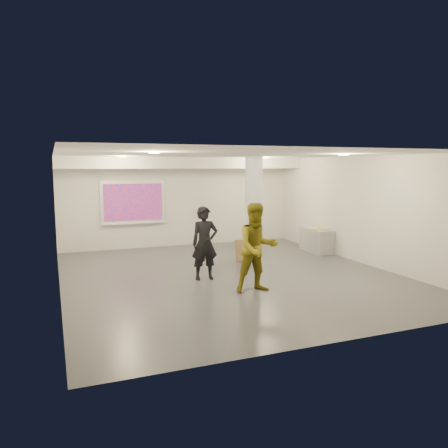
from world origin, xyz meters
name	(u,v)px	position (x,y,z in m)	size (l,w,h in m)	color
floor	(230,275)	(0.00, 0.00, 0.00)	(8.00, 9.00, 0.01)	#3B3E43
ceiling	(230,154)	(0.00, 0.00, 3.00)	(8.00, 9.00, 0.01)	white
wall_back	(180,202)	(0.00, 4.50, 1.50)	(8.00, 0.01, 3.00)	silver
wall_front	(343,248)	(0.00, -4.50, 1.50)	(8.00, 0.01, 3.00)	silver
wall_left	(57,224)	(-4.00, 0.00, 1.50)	(0.01, 9.00, 3.00)	silver
wall_right	(362,210)	(4.00, 0.00, 1.50)	(0.01, 9.00, 3.00)	silver
soffit_band	(184,163)	(0.00, 3.95, 2.82)	(8.00, 1.10, 0.36)	silver
downlight_nw	(122,157)	(-2.20, 2.50, 2.98)	(0.22, 0.22, 0.02)	#EBD586
downlight_ne	(265,158)	(2.20, 2.50, 2.98)	(0.22, 0.22, 0.02)	#EBD586
downlight_sw	(154,153)	(-2.20, -1.50, 2.98)	(0.22, 0.22, 0.02)	#EBD586
downlight_se	(344,155)	(2.20, -1.50, 2.98)	(0.22, 0.22, 0.02)	#EBD586
column	(254,207)	(1.50, 1.80, 1.50)	(0.52, 0.52, 3.00)	white
projection_screen	(133,203)	(-1.60, 4.45, 1.53)	(2.10, 0.13, 1.42)	white
credenza	(316,240)	(3.72, 1.79, 0.37)	(0.53, 1.27, 0.74)	gray
papers_stack	(312,228)	(3.67, 1.99, 0.75)	(0.25, 0.32, 0.02)	silver
postit_pad	(320,229)	(3.72, 1.62, 0.76)	(0.20, 0.28, 0.03)	#FFB90A
cardboard_back	(244,251)	(1.02, 1.41, 0.29)	(0.54, 0.05, 0.58)	olive
cardboard_front	(245,250)	(1.07, 1.47, 0.30)	(0.55, 0.06, 0.61)	olive
woman	(205,243)	(-0.70, -0.13, 0.88)	(0.64, 0.42, 1.77)	black
man	(257,248)	(0.02, -1.50, 0.97)	(0.94, 0.73, 1.94)	olive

